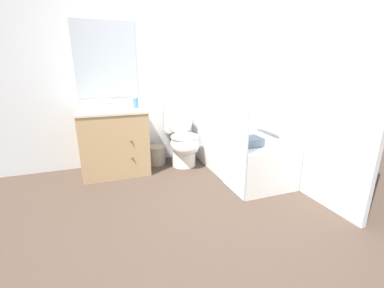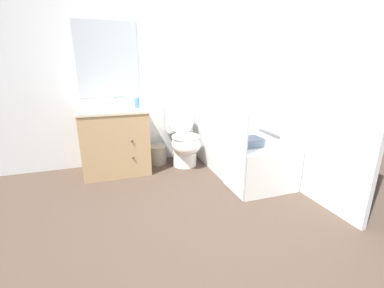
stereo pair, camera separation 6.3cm
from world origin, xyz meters
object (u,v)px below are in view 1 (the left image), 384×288
at_px(vanity_cabinet, 114,141).
at_px(toilet, 183,140).
at_px(tissue_box, 118,103).
at_px(bathtub, 238,152).
at_px(wastebasket, 156,155).
at_px(hand_towel_folded, 87,110).
at_px(bath_towel_folded, 249,142).
at_px(soap_dispenser, 136,103).
at_px(sink_faucet, 110,104).

height_order(vanity_cabinet, toilet, toilet).
height_order(vanity_cabinet, tissue_box, tissue_box).
xyz_separation_m(bathtub, wastebasket, (-0.97, 0.59, -0.12)).
bearing_deg(hand_towel_folded, toilet, 5.08).
distance_m(vanity_cabinet, wastebasket, 0.64).
bearing_deg(vanity_cabinet, bath_towel_folded, -35.12).
bearing_deg(tissue_box, soap_dispenser, -41.06).
distance_m(bathtub, tissue_box, 1.70).
xyz_separation_m(hand_towel_folded, bath_towel_folded, (1.64, -0.81, -0.32)).
height_order(toilet, soap_dispenser, soap_dispenser).
xyz_separation_m(vanity_cabinet, hand_towel_folded, (-0.27, -0.15, 0.44)).
distance_m(wastebasket, bath_towel_folded, 1.41).
xyz_separation_m(sink_faucet, bath_towel_folded, (1.37, -1.17, -0.32)).
relative_size(vanity_cabinet, wastebasket, 3.12).
xyz_separation_m(toilet, soap_dispenser, (-0.60, 0.06, 0.53)).
height_order(sink_faucet, wastebasket, sink_faucet).
bearing_deg(bath_towel_folded, bathtub, 72.39).
bearing_deg(sink_faucet, soap_dispenser, -32.55).
height_order(vanity_cabinet, wastebasket, vanity_cabinet).
bearing_deg(soap_dispenser, hand_towel_folded, -163.87).
relative_size(sink_faucet, wastebasket, 0.54).
relative_size(vanity_cabinet, sink_faucet, 5.79).
height_order(sink_faucet, tissue_box, sink_faucet).
xyz_separation_m(wastebasket, hand_towel_folded, (-0.82, -0.26, 0.73)).
bearing_deg(wastebasket, vanity_cabinet, -169.05).
bearing_deg(soap_dispenser, toilet, -5.87).
relative_size(sink_faucet, soap_dispenser, 0.94).
relative_size(hand_towel_folded, bath_towel_folded, 0.75).
bearing_deg(sink_faucet, bathtub, -24.43).
bearing_deg(tissue_box, vanity_cabinet, -115.08).
height_order(sink_faucet, bathtub, sink_faucet).
distance_m(toilet, soap_dispenser, 0.80).
bearing_deg(bathtub, hand_towel_folded, 169.47).
relative_size(vanity_cabinet, tissue_box, 5.57).
xyz_separation_m(wastebasket, soap_dispenser, (-0.25, -0.09, 0.76)).
relative_size(wastebasket, soap_dispenser, 1.74).
bearing_deg(vanity_cabinet, tissue_box, 64.92).
distance_m(bathtub, bath_towel_folded, 0.58).
distance_m(toilet, tissue_box, 0.98).
bearing_deg(vanity_cabinet, bathtub, -17.73).
relative_size(vanity_cabinet, toilet, 0.96).
height_order(sink_faucet, soap_dispenser, soap_dispenser).
xyz_separation_m(sink_faucet, toilet, (0.90, -0.25, -0.50)).
xyz_separation_m(tissue_box, hand_towel_folded, (-0.36, -0.35, -0.01)).
bearing_deg(hand_towel_folded, tissue_box, 43.94).
xyz_separation_m(toilet, hand_towel_folded, (-1.17, -0.10, 0.50)).
height_order(wastebasket, soap_dispenser, soap_dispenser).
bearing_deg(toilet, tissue_box, 163.14).
bearing_deg(wastebasket, bathtub, -31.54).
height_order(soap_dispenser, hand_towel_folded, soap_dispenser).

